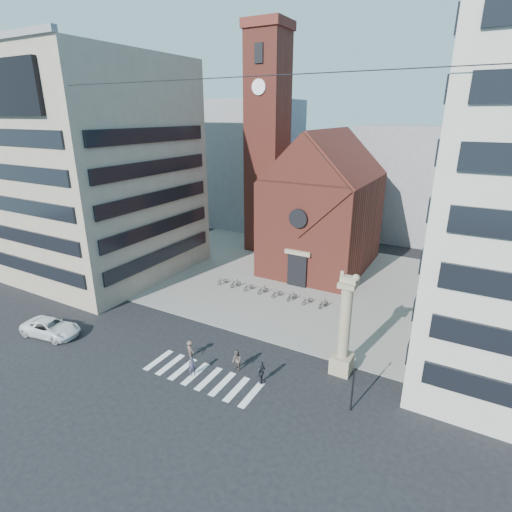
{
  "coord_description": "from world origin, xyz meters",
  "views": [
    {
      "loc": [
        17.32,
        -24.16,
        19.71
      ],
      "look_at": [
        -0.67,
        8.0,
        6.53
      ],
      "focal_mm": 28.0,
      "sensor_mm": 36.0,
      "label": 1
    }
  ],
  "objects_px": {
    "pedestrian_1": "(237,361)",
    "scooter_0": "(223,281)",
    "lion_column": "(344,334)",
    "pedestrian_0": "(192,366)",
    "traffic_light": "(353,383)",
    "white_car": "(51,328)",
    "pedestrian_2": "(261,373)"
  },
  "relations": [
    {
      "from": "lion_column",
      "to": "scooter_0",
      "type": "xyz_separation_m",
      "value": [
        -18.09,
        9.94,
        -2.98
      ]
    },
    {
      "from": "pedestrian_0",
      "to": "pedestrian_2",
      "type": "bearing_deg",
      "value": -24.26
    },
    {
      "from": "pedestrian_1",
      "to": "pedestrian_2",
      "type": "height_order",
      "value": "pedestrian_2"
    },
    {
      "from": "white_car",
      "to": "pedestrian_0",
      "type": "relative_size",
      "value": 3.42
    },
    {
      "from": "lion_column",
      "to": "pedestrian_1",
      "type": "xyz_separation_m",
      "value": [
        -7.46,
        -3.94,
        -2.56
      ]
    },
    {
      "from": "pedestrian_1",
      "to": "scooter_0",
      "type": "distance_m",
      "value": 17.49
    },
    {
      "from": "pedestrian_0",
      "to": "lion_column",
      "type": "bearing_deg",
      "value": -12.01
    },
    {
      "from": "pedestrian_2",
      "to": "scooter_0",
      "type": "relative_size",
      "value": 1.16
    },
    {
      "from": "traffic_light",
      "to": "pedestrian_2",
      "type": "bearing_deg",
      "value": -176.6
    },
    {
      "from": "pedestrian_0",
      "to": "scooter_0",
      "type": "xyz_separation_m",
      "value": [
        -7.89,
        16.17,
        -0.35
      ]
    },
    {
      "from": "lion_column",
      "to": "pedestrian_1",
      "type": "distance_m",
      "value": 8.81
    },
    {
      "from": "traffic_light",
      "to": "pedestrian_0",
      "type": "bearing_deg",
      "value": -169.61
    },
    {
      "from": "white_car",
      "to": "scooter_0",
      "type": "height_order",
      "value": "white_car"
    },
    {
      "from": "traffic_light",
      "to": "white_car",
      "type": "xyz_separation_m",
      "value": [
        -27.56,
        -3.82,
        -1.51
      ]
    },
    {
      "from": "pedestrian_0",
      "to": "pedestrian_1",
      "type": "bearing_deg",
      "value": -3.48
    },
    {
      "from": "traffic_light",
      "to": "pedestrian_0",
      "type": "height_order",
      "value": "traffic_light"
    },
    {
      "from": "traffic_light",
      "to": "white_car",
      "type": "bearing_deg",
      "value": -172.11
    },
    {
      "from": "pedestrian_0",
      "to": "pedestrian_2",
      "type": "distance_m",
      "value": 5.54
    },
    {
      "from": "pedestrian_1",
      "to": "pedestrian_0",
      "type": "bearing_deg",
      "value": -111.65
    },
    {
      "from": "lion_column",
      "to": "traffic_light",
      "type": "bearing_deg",
      "value": -63.54
    },
    {
      "from": "pedestrian_1",
      "to": "pedestrian_2",
      "type": "relative_size",
      "value": 0.95
    },
    {
      "from": "traffic_light",
      "to": "pedestrian_2",
      "type": "distance_m",
      "value": 7.1
    },
    {
      "from": "white_car",
      "to": "pedestrian_2",
      "type": "height_order",
      "value": "pedestrian_2"
    },
    {
      "from": "lion_column",
      "to": "white_car",
      "type": "height_order",
      "value": "lion_column"
    },
    {
      "from": "lion_column",
      "to": "traffic_light",
      "type": "height_order",
      "value": "lion_column"
    },
    {
      "from": "traffic_light",
      "to": "pedestrian_1",
      "type": "height_order",
      "value": "traffic_light"
    },
    {
      "from": "traffic_light",
      "to": "white_car",
      "type": "height_order",
      "value": "traffic_light"
    },
    {
      "from": "scooter_0",
      "to": "pedestrian_2",
      "type": "bearing_deg",
      "value": -25.03
    },
    {
      "from": "white_car",
      "to": "pedestrian_0",
      "type": "xyz_separation_m",
      "value": [
        15.38,
        1.59,
        0.04
      ]
    },
    {
      "from": "pedestrian_2",
      "to": "pedestrian_0",
      "type": "bearing_deg",
      "value": 114.88
    },
    {
      "from": "traffic_light",
      "to": "white_car",
      "type": "distance_m",
      "value": 27.87
    },
    {
      "from": "lion_column",
      "to": "white_car",
      "type": "relative_size",
      "value": 1.55
    }
  ]
}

